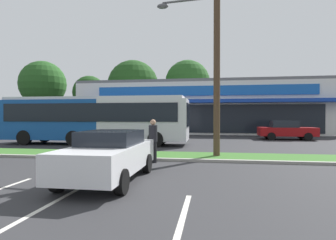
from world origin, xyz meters
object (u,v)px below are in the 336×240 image
city_bus (95,119)px  car_1 (38,129)px  car_4 (286,130)px  pedestrian_by_pole (153,141)px  car_0 (109,155)px  utility_pole (214,39)px

city_bus → car_1: bearing=142.8°
car_4 → pedestrian_by_pole: size_ratio=2.50×
car_0 → pedestrian_by_pole: (0.62, 3.39, 0.13)m
car_4 → pedestrian_by_pole: pedestrian_by_pole is taller
city_bus → car_1: (-8.54, 6.34, -1.02)m
city_bus → pedestrian_by_pole: city_bus is taller
city_bus → car_4: bearing=23.0°
car_0 → car_4: bearing=150.8°
car_0 → car_4: car_4 is taller
car_4 → pedestrian_by_pole: bearing=-123.3°
city_bus → car_0: size_ratio=2.94×
city_bus → car_0: 11.37m
car_4 → car_0: bearing=-119.2°
utility_pole → pedestrian_by_pole: (-2.51, -1.69, -4.59)m
car_1 → car_4: size_ratio=1.06×
utility_pole → car_4: (6.02, 11.28, -4.70)m
car_0 → car_1: car_0 is taller
city_bus → pedestrian_by_pole: size_ratio=7.16×
city_bus → pedestrian_by_pole: (5.54, -6.82, -0.86)m
car_4 → pedestrian_by_pole: (-8.53, -12.97, 0.12)m
city_bus → car_0: city_bus is taller
utility_pole → car_4: bearing=61.9°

